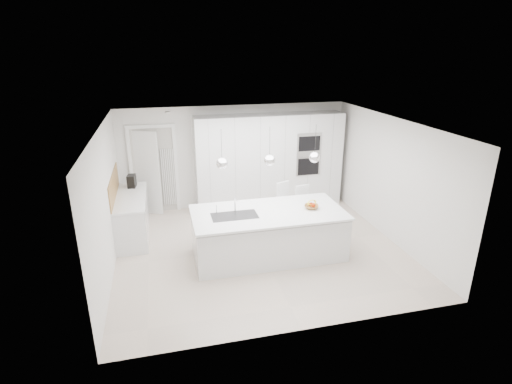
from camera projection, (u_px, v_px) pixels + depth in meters
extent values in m
plane|color=beige|center=(260.00, 249.00, 7.96)|extent=(5.50, 5.50, 0.00)
plane|color=silver|center=(235.00, 157.00, 9.81)|extent=(5.50, 0.00, 5.50)
plane|color=silver|center=(106.00, 203.00, 6.92)|extent=(0.00, 5.00, 5.00)
plane|color=white|center=(260.00, 124.00, 7.10)|extent=(5.50, 5.50, 0.00)
cube|color=silver|center=(269.00, 162.00, 9.75)|extent=(3.60, 0.60, 2.30)
cube|color=white|center=(143.00, 173.00, 9.33)|extent=(0.76, 0.38, 2.00)
cube|color=silver|center=(132.00, 217.00, 8.36)|extent=(0.60, 1.80, 0.86)
cube|color=white|center=(130.00, 197.00, 8.20)|extent=(0.62, 1.82, 0.04)
cube|color=#A57639|center=(114.00, 186.00, 8.05)|extent=(0.02, 1.80, 0.50)
cube|color=silver|center=(269.00, 235.00, 7.56)|extent=(2.80, 1.20, 0.86)
cube|color=white|center=(268.00, 212.00, 7.45)|extent=(2.84, 1.40, 0.04)
cylinder|color=white|center=(235.00, 204.00, 7.40)|extent=(0.02, 0.02, 0.30)
sphere|color=white|center=(222.00, 164.00, 6.87)|extent=(0.20, 0.20, 0.20)
sphere|color=white|center=(270.00, 160.00, 7.06)|extent=(0.20, 0.20, 0.20)
sphere|color=white|center=(315.00, 157.00, 7.24)|extent=(0.20, 0.20, 0.20)
imported|color=#A57639|center=(311.00, 207.00, 7.57)|extent=(0.35, 0.35, 0.07)
cube|color=black|center=(132.00, 181.00, 8.70)|extent=(0.20, 0.27, 0.27)
sphere|color=#A92706|center=(313.00, 205.00, 7.54)|extent=(0.09, 0.09, 0.09)
sphere|color=#A92706|center=(310.00, 205.00, 7.58)|extent=(0.08, 0.08, 0.08)
sphere|color=#A92706|center=(311.00, 204.00, 7.59)|extent=(0.08, 0.08, 0.08)
torus|color=yellow|center=(312.00, 203.00, 7.55)|extent=(0.24, 0.17, 0.21)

